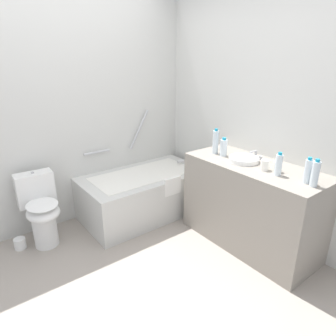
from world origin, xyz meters
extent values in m
plane|color=#9E9389|center=(0.00, 0.00, 0.00)|extent=(4.09, 4.09, 0.00)
cube|color=silver|center=(0.00, 1.38, 1.23)|extent=(3.49, 0.10, 2.46)
cube|color=silver|center=(1.59, 0.00, 1.23)|extent=(0.10, 3.06, 2.46)
cube|color=silver|center=(0.76, 0.94, 0.25)|extent=(1.44, 0.78, 0.50)
cube|color=white|center=(0.76, 0.94, 0.46)|extent=(1.18, 0.56, 0.09)
cylinder|color=silver|center=(1.32, 0.94, 0.54)|extent=(0.09, 0.03, 0.03)
cylinder|color=silver|center=(0.94, 1.30, 0.94)|extent=(0.29, 0.03, 0.46)
cylinder|color=silver|center=(0.36, 1.30, 0.76)|extent=(0.31, 0.03, 0.03)
cube|color=white|center=(0.89, 0.56, 0.45)|extent=(0.22, 0.03, 0.20)
cylinder|color=white|center=(-0.39, 0.99, 0.19)|extent=(0.23, 0.23, 0.39)
ellipsoid|color=white|center=(-0.39, 0.94, 0.39)|extent=(0.32, 0.38, 0.14)
ellipsoid|color=white|center=(-0.39, 0.94, 0.47)|extent=(0.31, 0.36, 0.02)
cube|color=white|center=(-0.38, 1.17, 0.55)|extent=(0.36, 0.19, 0.33)
cylinder|color=#ACACB1|center=(-0.38, 1.17, 0.72)|extent=(0.03, 0.03, 0.01)
cube|color=gray|center=(1.26, -0.21, 0.42)|extent=(0.58, 1.34, 0.85)
cylinder|color=white|center=(1.24, -0.10, 0.87)|extent=(0.28, 0.28, 0.04)
cylinder|color=silver|center=(1.42, -0.10, 0.88)|extent=(0.02, 0.02, 0.07)
cylinder|color=silver|center=(1.37, -0.10, 0.92)|extent=(0.10, 0.02, 0.02)
cylinder|color=silver|center=(1.42, -0.16, 0.86)|extent=(0.03, 0.03, 0.04)
cylinder|color=silver|center=(1.42, -0.04, 0.86)|extent=(0.03, 0.03, 0.04)
cylinder|color=silver|center=(1.21, 0.25, 0.97)|extent=(0.06, 0.06, 0.24)
cylinder|color=teal|center=(1.21, 0.25, 1.10)|extent=(0.03, 0.03, 0.02)
cylinder|color=silver|center=(1.20, -0.80, 0.95)|extent=(0.06, 0.06, 0.20)
cylinder|color=teal|center=(1.20, -0.80, 1.06)|extent=(0.03, 0.03, 0.02)
cylinder|color=silver|center=(1.19, -0.49, 0.94)|extent=(0.06, 0.06, 0.18)
cylinder|color=teal|center=(1.19, -0.49, 1.04)|extent=(0.03, 0.03, 0.02)
cylinder|color=silver|center=(1.22, -0.73, 0.94)|extent=(0.06, 0.06, 0.19)
cylinder|color=teal|center=(1.22, -0.73, 1.05)|extent=(0.03, 0.03, 0.02)
cylinder|color=silver|center=(1.22, 0.15, 0.93)|extent=(0.07, 0.07, 0.17)
cylinder|color=teal|center=(1.22, 0.15, 1.02)|extent=(0.04, 0.04, 0.02)
cylinder|color=white|center=(1.20, -0.36, 0.89)|extent=(0.07, 0.07, 0.09)
cylinder|color=white|center=(1.25, -0.44, 0.89)|extent=(0.07, 0.07, 0.09)
cylinder|color=white|center=(-0.62, 1.08, 0.05)|extent=(0.11, 0.11, 0.11)
camera|label=1|loc=(-0.97, -1.78, 1.78)|focal=31.70mm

